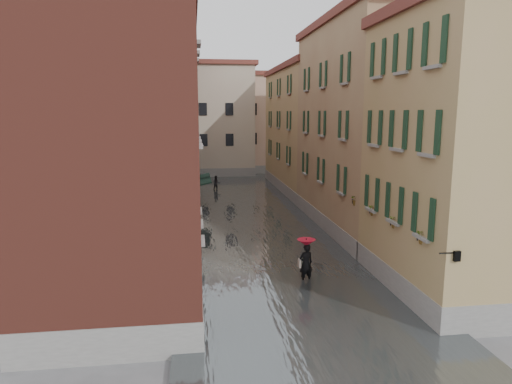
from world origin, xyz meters
TOP-DOWN VIEW (x-y plane):
  - ground at (0.00, 0.00)m, footprint 120.00×120.00m
  - floodwater at (0.00, 13.00)m, footprint 10.00×60.00m
  - building_left_near at (-7.00, -2.00)m, footprint 6.00×8.00m
  - building_left_mid at (-7.00, 9.00)m, footprint 6.00×14.00m
  - building_left_far at (-7.00, 24.00)m, footprint 6.00×16.00m
  - building_right_near at (7.00, -2.00)m, footprint 6.00×8.00m
  - building_right_mid at (7.00, 9.00)m, footprint 6.00×14.00m
  - building_right_far at (7.00, 24.00)m, footprint 6.00×16.00m
  - building_end_cream at (-3.00, 38.00)m, footprint 12.00×9.00m
  - building_end_pink at (6.00, 40.00)m, footprint 10.00×9.00m
  - awning_near at (-3.48, 14.77)m, footprint 1.09×3.30m
  - awning_far at (-3.49, 17.01)m, footprint 1.09×2.90m
  - wall_lantern at (4.33, -6.00)m, footprint 0.71×0.22m
  - window_planters at (4.12, -0.76)m, footprint 0.59×7.88m
  - pedestrian_main at (0.74, -0.23)m, footprint 0.85×0.85m
  - pedestrian_far at (-2.03, 24.80)m, footprint 0.80×0.66m

SIDE VIEW (x-z plane):
  - ground at x=0.00m, z-range 0.00..0.00m
  - floodwater at x=0.00m, z-range 0.00..0.20m
  - pedestrian_far at x=-2.03m, z-range 0.00..1.52m
  - pedestrian_main at x=0.74m, z-range 0.16..2.22m
  - awning_far at x=-3.49m, z-range 1.06..3.86m
  - awning_near at x=-3.48m, z-range 1.07..3.87m
  - wall_lantern at x=4.33m, z-range 2.83..3.18m
  - window_planters at x=4.12m, z-range 3.09..3.93m
  - building_right_near at x=7.00m, z-range 0.00..11.50m
  - building_right_far at x=7.00m, z-range 0.00..11.50m
  - building_end_pink at x=6.00m, z-range 0.00..12.00m
  - building_left_mid at x=-7.00m, z-range 0.00..12.50m
  - building_left_near at x=-7.00m, z-range 0.00..13.00m
  - building_right_mid at x=7.00m, z-range 0.00..13.00m
  - building_end_cream at x=-3.00m, z-range 0.00..13.00m
  - building_left_far at x=-7.00m, z-range 0.00..14.00m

